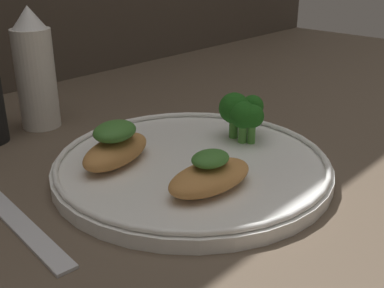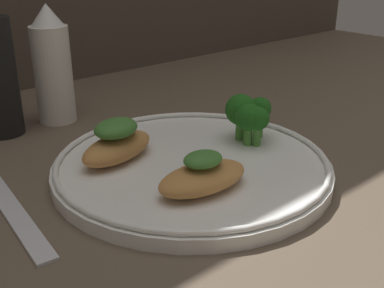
% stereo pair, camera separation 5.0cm
% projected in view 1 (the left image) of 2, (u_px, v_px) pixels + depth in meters
% --- Properties ---
extents(ground_plane, '(1.80, 1.80, 0.01)m').
position_uv_depth(ground_plane, '(192.00, 177.00, 0.52)').
color(ground_plane, brown).
extents(plate, '(0.29, 0.29, 0.02)m').
position_uv_depth(plate, '(192.00, 165.00, 0.51)').
color(plate, white).
rests_on(plate, ground_plane).
extents(grilled_meat_front, '(0.10, 0.06, 0.04)m').
position_uv_depth(grilled_meat_front, '(210.00, 175.00, 0.45)').
color(grilled_meat_front, '#BC7F42').
rests_on(grilled_meat_front, plate).
extents(grilled_meat_middle, '(0.10, 0.07, 0.05)m').
position_uv_depth(grilled_meat_middle, '(116.00, 146.00, 0.50)').
color(grilled_meat_middle, '#BC7F42').
rests_on(grilled_meat_middle, plate).
extents(broccoli_bunch, '(0.06, 0.06, 0.05)m').
position_uv_depth(broccoli_bunch, '(243.00, 112.00, 0.56)').
color(broccoli_bunch, '#4C8E38').
rests_on(broccoli_bunch, plate).
extents(sauce_bottle, '(0.05, 0.05, 0.16)m').
position_uv_depth(sauce_bottle, '(35.00, 71.00, 0.62)').
color(sauce_bottle, white).
rests_on(sauce_bottle, ground_plane).
extents(fork, '(0.04, 0.17, 0.01)m').
position_uv_depth(fork, '(21.00, 223.00, 0.42)').
color(fork, silver).
rests_on(fork, ground_plane).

